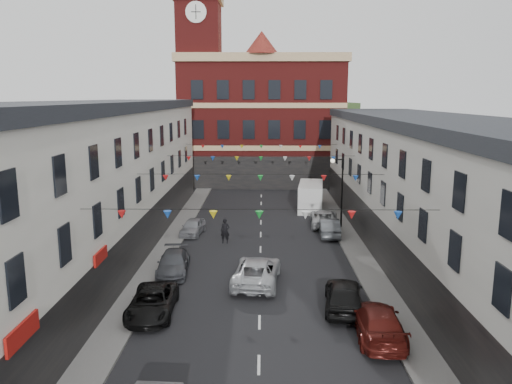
{
  "coord_description": "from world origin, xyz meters",
  "views": [
    {
      "loc": [
        0.13,
        -27.07,
        11.01
      ],
      "look_at": [
        -0.33,
        7.99,
        4.29
      ],
      "focal_mm": 35.0,
      "sensor_mm": 36.0,
      "label": 1
    }
  ],
  "objects_px": {
    "street_lamp": "(339,183)",
    "pedestrian": "(225,231)",
    "car_left_e": "(193,227)",
    "car_right_f": "(324,218)",
    "white_van": "(311,196)",
    "car_right_d": "(344,295)",
    "car_left_c": "(152,302)",
    "car_right_e": "(329,227)",
    "car_left_d": "(173,263)",
    "car_right_c": "(378,322)",
    "moving_car": "(257,271)"
  },
  "relations": [
    {
      "from": "car_left_c",
      "to": "white_van",
      "type": "height_order",
      "value": "white_van"
    },
    {
      "from": "car_left_c",
      "to": "pedestrian",
      "type": "distance_m",
      "value": 13.05
    },
    {
      "from": "car_right_c",
      "to": "car_right_e",
      "type": "bearing_deg",
      "value": -86.9
    },
    {
      "from": "pedestrian",
      "to": "car_left_e",
      "type": "bearing_deg",
      "value": 141.9
    },
    {
      "from": "car_right_c",
      "to": "white_van",
      "type": "relative_size",
      "value": 0.88
    },
    {
      "from": "white_van",
      "to": "car_right_d",
      "type": "bearing_deg",
      "value": -84.38
    },
    {
      "from": "car_right_c",
      "to": "pedestrian",
      "type": "height_order",
      "value": "pedestrian"
    },
    {
      "from": "moving_car",
      "to": "pedestrian",
      "type": "xyz_separation_m",
      "value": [
        -2.51,
        8.32,
        0.18
      ]
    },
    {
      "from": "car_left_c",
      "to": "moving_car",
      "type": "relative_size",
      "value": 0.87
    },
    {
      "from": "car_left_c",
      "to": "car_right_e",
      "type": "relative_size",
      "value": 1.11
    },
    {
      "from": "car_right_e",
      "to": "white_van",
      "type": "distance_m",
      "value": 9.7
    },
    {
      "from": "street_lamp",
      "to": "white_van",
      "type": "distance_m",
      "value": 7.99
    },
    {
      "from": "car_right_d",
      "to": "car_left_e",
      "type": "bearing_deg",
      "value": -48.23
    },
    {
      "from": "car_right_d",
      "to": "white_van",
      "type": "relative_size",
      "value": 0.82
    },
    {
      "from": "car_left_d",
      "to": "car_right_f",
      "type": "xyz_separation_m",
      "value": [
        11.0,
        11.99,
        0.03
      ]
    },
    {
      "from": "car_left_c",
      "to": "moving_car",
      "type": "xyz_separation_m",
      "value": [
        5.31,
        4.41,
        0.1
      ]
    },
    {
      "from": "car_right_f",
      "to": "white_van",
      "type": "relative_size",
      "value": 0.85
    },
    {
      "from": "street_lamp",
      "to": "car_left_c",
      "type": "xyz_separation_m",
      "value": [
        -12.05,
        -17.16,
        -3.23
      ]
    },
    {
      "from": "car_left_e",
      "to": "car_right_e",
      "type": "relative_size",
      "value": 0.87
    },
    {
      "from": "white_van",
      "to": "street_lamp",
      "type": "bearing_deg",
      "value": -70.67
    },
    {
      "from": "street_lamp",
      "to": "pedestrian",
      "type": "relative_size",
      "value": 3.14
    },
    {
      "from": "car_right_d",
      "to": "pedestrian",
      "type": "relative_size",
      "value": 2.52
    },
    {
      "from": "car_right_e",
      "to": "white_van",
      "type": "bearing_deg",
      "value": -83.69
    },
    {
      "from": "car_left_d",
      "to": "moving_car",
      "type": "xyz_separation_m",
      "value": [
        5.31,
        -1.7,
        0.11
      ]
    },
    {
      "from": "car_left_c",
      "to": "moving_car",
      "type": "height_order",
      "value": "moving_car"
    },
    {
      "from": "moving_car",
      "to": "street_lamp",
      "type": "bearing_deg",
      "value": -111.95
    },
    {
      "from": "street_lamp",
      "to": "pedestrian",
      "type": "height_order",
      "value": "street_lamp"
    },
    {
      "from": "white_van",
      "to": "car_right_e",
      "type": "bearing_deg",
      "value": -79.7
    },
    {
      "from": "car_left_c",
      "to": "car_right_f",
      "type": "distance_m",
      "value": 21.18
    },
    {
      "from": "street_lamp",
      "to": "car_right_e",
      "type": "distance_m",
      "value": 4.06
    },
    {
      "from": "car_left_e",
      "to": "pedestrian",
      "type": "height_order",
      "value": "pedestrian"
    },
    {
      "from": "car_left_c",
      "to": "pedestrian",
      "type": "bearing_deg",
      "value": 75.7
    },
    {
      "from": "street_lamp",
      "to": "car_right_f",
      "type": "xyz_separation_m",
      "value": [
        -1.05,
        0.95,
        -3.21
      ]
    },
    {
      "from": "street_lamp",
      "to": "pedestrian",
      "type": "xyz_separation_m",
      "value": [
        -9.25,
        -4.42,
        -2.95
      ]
    },
    {
      "from": "car_right_f",
      "to": "white_van",
      "type": "xyz_separation_m",
      "value": [
        -0.58,
        6.43,
        0.61
      ]
    },
    {
      "from": "car_left_c",
      "to": "car_right_e",
      "type": "distance_m",
      "value": 18.5
    },
    {
      "from": "street_lamp",
      "to": "car_right_d",
      "type": "distance_m",
      "value": 16.84
    },
    {
      "from": "car_left_d",
      "to": "car_right_c",
      "type": "relative_size",
      "value": 0.89
    },
    {
      "from": "car_left_d",
      "to": "pedestrian",
      "type": "xyz_separation_m",
      "value": [
        2.8,
        6.62,
        0.29
      ]
    },
    {
      "from": "car_left_e",
      "to": "pedestrian",
      "type": "relative_size",
      "value": 1.99
    },
    {
      "from": "car_left_c",
      "to": "white_van",
      "type": "relative_size",
      "value": 0.82
    },
    {
      "from": "car_right_c",
      "to": "car_right_f",
      "type": "height_order",
      "value": "car_right_c"
    },
    {
      "from": "car_left_d",
      "to": "car_right_d",
      "type": "xyz_separation_m",
      "value": [
        9.91,
        -5.38,
        0.16
      ]
    },
    {
      "from": "car_right_c",
      "to": "moving_car",
      "type": "xyz_separation_m",
      "value": [
        -5.69,
        6.75,
        0.02
      ]
    },
    {
      "from": "pedestrian",
      "to": "street_lamp",
      "type": "bearing_deg",
      "value": 27.71
    },
    {
      "from": "car_left_e",
      "to": "car_right_c",
      "type": "bearing_deg",
      "value": -50.34
    },
    {
      "from": "car_left_d",
      "to": "pedestrian",
      "type": "distance_m",
      "value": 7.2
    },
    {
      "from": "moving_car",
      "to": "white_van",
      "type": "relative_size",
      "value": 0.94
    },
    {
      "from": "car_left_e",
      "to": "white_van",
      "type": "xyz_separation_m",
      "value": [
        10.42,
        9.42,
        0.66
      ]
    },
    {
      "from": "car_left_e",
      "to": "car_right_f",
      "type": "distance_m",
      "value": 11.4
    }
  ]
}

